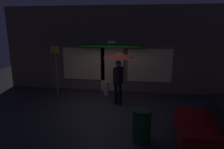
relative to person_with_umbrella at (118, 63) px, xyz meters
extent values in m
plane|color=#26262B|center=(-0.52, -0.48, -1.76)|extent=(18.00, 18.00, 0.00)
cube|color=brown|center=(-0.52, 1.87, 0.31)|extent=(10.84, 0.30, 4.13)
cube|color=#F9D199|center=(-0.52, 1.70, -0.66)|extent=(1.10, 0.04, 2.20)
cube|color=#F9D199|center=(-1.93, 1.70, -0.41)|extent=(2.11, 0.04, 1.60)
cube|color=#F9D199|center=(1.31, 1.70, -0.41)|extent=(2.11, 0.04, 1.60)
cube|color=white|center=(-0.52, 1.62, 0.69)|extent=(0.36, 0.16, 0.12)
cube|color=#144C19|center=(-0.52, 1.37, 0.54)|extent=(3.20, 0.70, 0.08)
cylinder|color=black|center=(0.09, -0.03, -1.32)|extent=(0.15, 0.15, 0.87)
cylinder|color=black|center=(-0.09, 0.03, -1.32)|extent=(0.15, 0.15, 0.87)
cube|color=black|center=(0.00, 0.00, -0.53)|extent=(0.38, 0.51, 0.71)
cube|color=silver|center=(-0.12, -0.04, -0.53)|extent=(0.07, 0.14, 0.56)
cube|color=navy|center=(-0.12, -0.04, -0.55)|extent=(0.04, 0.06, 0.45)
sphere|color=tan|center=(0.00, 0.00, -0.03)|extent=(0.24, 0.24, 0.24)
cylinder|color=slate|center=(0.00, 0.00, -0.04)|extent=(0.02, 0.02, 0.91)
cone|color=#4C0C0C|center=(0.00, 0.00, 0.31)|extent=(1.21, 1.21, 0.21)
cylinder|color=black|center=(2.57, -2.18, -1.44)|extent=(0.65, 0.24, 0.64)
cylinder|color=#595B60|center=(-2.93, 0.63, -0.55)|extent=(0.07, 0.07, 2.42)
cube|color=gold|center=(-2.93, 0.61, 0.41)|extent=(0.40, 0.02, 0.30)
cylinder|color=#B2A899|center=(-0.69, 1.10, -1.44)|extent=(0.25, 0.25, 0.63)
cylinder|color=#1E4C23|center=(0.99, -2.60, -1.33)|extent=(0.54, 0.54, 0.86)
cylinder|color=black|center=(0.99, -2.60, -0.87)|extent=(0.56, 0.56, 0.06)
camera|label=1|loc=(0.94, -8.01, 1.49)|focal=32.82mm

